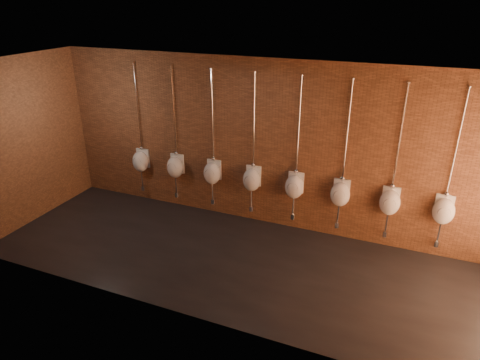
% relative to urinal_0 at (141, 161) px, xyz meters
% --- Properties ---
extents(ground, '(8.50, 8.50, 0.00)m').
position_rel_urinal_0_xyz_m(ground, '(2.69, -1.38, -0.94)').
color(ground, black).
rests_on(ground, ground).
extents(room_shell, '(8.54, 3.04, 3.22)m').
position_rel_urinal_0_xyz_m(room_shell, '(2.69, -1.38, 1.08)').
color(room_shell, black).
rests_on(room_shell, ground).
extents(urinal_0, '(0.36, 0.31, 2.71)m').
position_rel_urinal_0_xyz_m(urinal_0, '(0.00, 0.00, 0.00)').
color(urinal_0, white).
rests_on(urinal_0, ground).
extents(urinal_1, '(0.36, 0.31, 2.71)m').
position_rel_urinal_0_xyz_m(urinal_1, '(0.85, 0.00, 0.00)').
color(urinal_1, white).
rests_on(urinal_1, ground).
extents(urinal_2, '(0.36, 0.31, 2.71)m').
position_rel_urinal_0_xyz_m(urinal_2, '(1.69, 0.00, 0.00)').
color(urinal_2, white).
rests_on(urinal_2, ground).
extents(urinal_3, '(0.36, 0.31, 2.71)m').
position_rel_urinal_0_xyz_m(urinal_3, '(2.54, 0.00, 0.00)').
color(urinal_3, white).
rests_on(urinal_3, ground).
extents(urinal_4, '(0.36, 0.31, 2.71)m').
position_rel_urinal_0_xyz_m(urinal_4, '(3.38, 0.00, 0.00)').
color(urinal_4, white).
rests_on(urinal_4, ground).
extents(urinal_5, '(0.36, 0.31, 2.71)m').
position_rel_urinal_0_xyz_m(urinal_5, '(4.23, 0.00, 0.00)').
color(urinal_5, white).
rests_on(urinal_5, ground).
extents(urinal_6, '(0.36, 0.31, 2.71)m').
position_rel_urinal_0_xyz_m(urinal_6, '(5.07, 0.00, 0.00)').
color(urinal_6, white).
rests_on(urinal_6, ground).
extents(urinal_7, '(0.36, 0.31, 2.71)m').
position_rel_urinal_0_xyz_m(urinal_7, '(5.92, 0.00, 0.00)').
color(urinal_7, white).
rests_on(urinal_7, ground).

